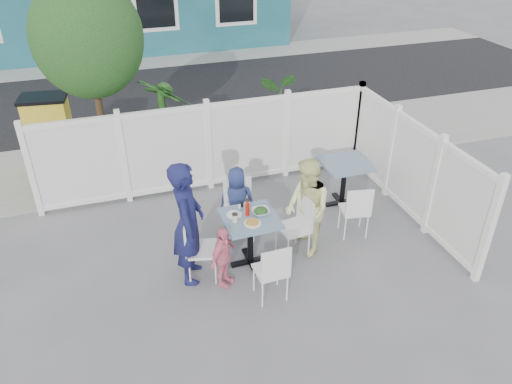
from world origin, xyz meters
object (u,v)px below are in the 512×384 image
object	(u,v)px
chair_near	(273,269)
man	(188,223)
chair_right	(298,222)
boy	(237,200)
toddler	(223,257)
spare_table	(345,172)
utility_cabinet	(51,135)
woman	(307,208)
chair_back	(239,204)
chair_left	(195,244)
main_table	(250,228)

from	to	relation	value
chair_near	man	xyz separation A→B (m)	(-0.91, 0.80, 0.38)
chair_right	chair_near	world-z (taller)	chair_right
chair_right	chair_near	size ratio (longest dim) A/B	1.07
boy	toddler	distance (m)	1.28
man	spare_table	bearing A→B (deg)	-54.98
utility_cabinet	woman	world-z (taller)	woman
chair_back	chair_near	bearing A→B (deg)	97.88
chair_left	chair_near	world-z (taller)	chair_left
main_table	chair_right	world-z (taller)	chair_right
spare_table	chair_right	distance (m)	1.61
spare_table	woman	size ratio (longest dim) A/B	0.53
spare_table	chair_near	size ratio (longest dim) A/B	0.90
chair_near	boy	world-z (taller)	boy
chair_back	spare_table	bearing A→B (deg)	-163.42
chair_right	chair_near	distance (m)	1.08
spare_table	chair_left	world-z (taller)	chair_left
utility_cabinet	main_table	xyz separation A→B (m)	(2.69, -3.88, -0.10)
utility_cabinet	spare_table	size ratio (longest dim) A/B	1.78
chair_near	toddler	xyz separation A→B (m)	(-0.53, 0.49, -0.05)
man	chair_back	bearing A→B (deg)	-35.46
chair_near	boy	xyz separation A→B (m)	(0.00, 1.65, 0.04)
main_table	chair_right	xyz separation A→B (m)	(0.73, 0.02, -0.06)
chair_left	utility_cabinet	bearing A→B (deg)	-140.43
main_table	chair_near	xyz separation A→B (m)	(0.05, -0.82, -0.10)
utility_cabinet	main_table	size ratio (longest dim) A/B	1.79
utility_cabinet	chair_left	bearing A→B (deg)	-56.98
woman	toddler	size ratio (longest dim) A/B	1.62
chair_near	boy	bearing A→B (deg)	87.65
spare_table	woman	xyz separation A→B (m)	(-1.11, -1.01, 0.13)
utility_cabinet	man	world-z (taller)	man
boy	toddler	bearing A→B (deg)	87.21
man	toddler	distance (m)	0.65
chair_back	man	bearing A→B (deg)	47.90
utility_cabinet	toddler	world-z (taller)	utility_cabinet
chair_left	toddler	distance (m)	0.42
chair_left	chair_near	size ratio (longest dim) A/B	1.07
spare_table	chair_near	distance (m)	2.68
main_table	boy	distance (m)	0.84
chair_left	man	size ratio (longest dim) A/B	0.53
main_table	toddler	bearing A→B (deg)	-145.97
main_table	chair_back	xyz separation A→B (m)	(0.05, 0.75, -0.06)
toddler	chair_back	bearing A→B (deg)	18.99
chair_near	toddler	distance (m)	0.72
boy	chair_right	bearing A→B (deg)	151.81
spare_table	man	bearing A→B (deg)	-159.69
spare_table	man	distance (m)	3.04
spare_table	toddler	world-z (taller)	toddler
chair_near	main_table	bearing A→B (deg)	91.01
utility_cabinet	boy	xyz separation A→B (m)	(2.74, -3.04, -0.15)
main_table	chair_near	bearing A→B (deg)	-86.81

